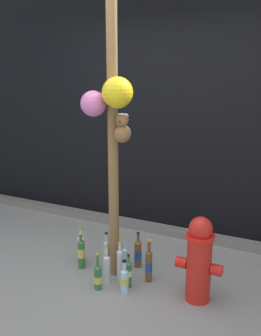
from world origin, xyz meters
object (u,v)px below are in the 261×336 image
at_px(bottle_7, 81,253).
at_px(bottle_5, 149,265).
at_px(fire_hydrant, 199,259).
at_px(bottle_10, 124,258).
at_px(memorial_post, 113,83).
at_px(bottle_4, 124,280).
at_px(bottle_1, 138,253).
at_px(bottle_6, 129,273).
at_px(bottle_2, 107,251).
at_px(bottle_9, 81,248).
at_px(bottle_8, 106,268).
at_px(bottle_0, 116,254).
at_px(bottle_3, 120,264).
at_px(bottle_11, 98,277).

bearing_deg(bottle_7, bottle_5, 5.13).
bearing_deg(fire_hydrant, bottle_10, 169.88).
bearing_deg(bottle_5, fire_hydrant, -9.70).
distance_m(memorial_post, bottle_4, 1.67).
bearing_deg(bottle_5, memorial_post, -172.58).
bearing_deg(fire_hydrant, bottle_1, 157.55).
bearing_deg(memorial_post, bottle_6, -31.15).
bearing_deg(memorial_post, bottle_2, 138.78).
height_order(bottle_4, bottle_9, bottle_9).
height_order(bottle_1, bottle_2, bottle_1).
distance_m(bottle_8, bottle_10, 0.24).
height_order(bottle_2, bottle_8, bottle_8).
xyz_separation_m(bottle_8, bottle_9, (-0.40, 0.22, 0.01)).
height_order(memorial_post, bottle_5, memorial_post).
xyz_separation_m(bottle_0, bottle_4, (0.28, -0.36, -0.01)).
bearing_deg(bottle_3, fire_hydrant, 2.65).
height_order(bottle_6, bottle_11, bottle_11).
distance_m(bottle_0, bottle_6, 0.38).
height_order(bottle_5, bottle_8, bottle_5).
height_order(memorial_post, bottle_7, memorial_post).
bearing_deg(bottle_1, bottle_11, -107.53).
distance_m(bottle_0, bottle_1, 0.22).
distance_m(bottle_3, bottle_10, 0.17).
height_order(bottle_4, bottle_6, bottle_6).
bearing_deg(bottle_1, bottle_5, -45.27).
distance_m(fire_hydrant, bottle_3, 0.74).
relative_size(bottle_10, bottle_11, 1.04).
relative_size(bottle_3, bottle_5, 0.94).
bearing_deg(bottle_7, bottle_6, -10.27).
height_order(bottle_0, bottle_8, bottle_8).
distance_m(bottle_4, bottle_5, 0.29).
bearing_deg(bottle_11, bottle_0, 95.56).
relative_size(bottle_7, bottle_9, 0.99).
xyz_separation_m(bottle_1, bottle_4, (0.08, -0.46, -0.02)).
distance_m(memorial_post, bottle_2, 1.64).
xyz_separation_m(bottle_2, bottle_11, (0.14, -0.42, -0.02)).
bearing_deg(bottle_3, bottle_10, 103.99).
bearing_deg(bottle_9, bottle_5, -2.40).
relative_size(fire_hydrant, bottle_1, 2.04).
bearing_deg(bottle_8, bottle_0, 101.18).
bearing_deg(bottle_11, bottle_2, 108.83).
bearing_deg(bottle_10, bottle_1, 60.85).
bearing_deg(bottle_1, bottle_9, -163.07).
xyz_separation_m(bottle_3, bottle_9, (-0.51, 0.15, -0.01)).
bearing_deg(memorial_post, bottle_9, 170.01).
height_order(fire_hydrant, bottle_6, fire_hydrant).
relative_size(bottle_6, bottle_10, 0.88).
xyz_separation_m(bottle_0, bottle_8, (0.06, -0.29, 0.01)).
bearing_deg(bottle_11, bottle_5, 41.02).
distance_m(bottle_9, bottle_10, 0.46).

